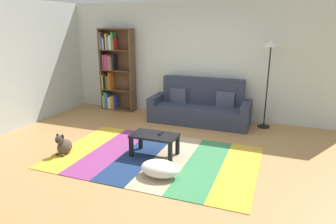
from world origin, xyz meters
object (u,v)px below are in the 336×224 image
at_px(couch, 200,108).
at_px(standing_lamp, 270,55).
at_px(dog, 64,146).
at_px(coffee_table, 154,138).
at_px(bookshelf, 114,70).
at_px(pouf, 160,169).
at_px(tv_remote, 160,133).

relative_size(couch, standing_lamp, 1.21).
height_order(couch, standing_lamp, standing_lamp).
relative_size(dog, standing_lamp, 0.21).
bearing_deg(dog, coffee_table, 18.66).
bearing_deg(bookshelf, couch, -6.67).
xyz_separation_m(bookshelf, standing_lamp, (3.81, -0.13, 0.52)).
xyz_separation_m(couch, bookshelf, (-2.39, 0.28, 0.71)).
height_order(bookshelf, pouf, bookshelf).
bearing_deg(dog, pouf, -4.72).
bearing_deg(dog, couch, 56.26).
relative_size(pouf, dog, 1.49).
distance_m(couch, pouf, 2.76).
distance_m(coffee_table, dog, 1.59).
bearing_deg(coffee_table, dog, -161.34).
xyz_separation_m(standing_lamp, tv_remote, (-1.57, -2.18, -1.17)).
distance_m(bookshelf, standing_lamp, 3.85).
height_order(pouf, standing_lamp, standing_lamp).
bearing_deg(coffee_table, standing_lamp, 53.61).
height_order(couch, coffee_table, couch).
bearing_deg(bookshelf, dog, -77.12).
height_order(standing_lamp, tv_remote, standing_lamp).
bearing_deg(couch, tv_remote, -94.24).
height_order(dog, standing_lamp, standing_lamp).
height_order(pouf, dog, dog).
relative_size(standing_lamp, tv_remote, 12.50).
relative_size(dog, tv_remote, 2.65).
height_order(couch, dog, couch).
bearing_deg(standing_lamp, bookshelf, 178.09).
height_order(couch, tv_remote, couch).
bearing_deg(couch, standing_lamp, 6.14).
bearing_deg(standing_lamp, dog, -138.91).
relative_size(bookshelf, tv_remote, 13.88).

